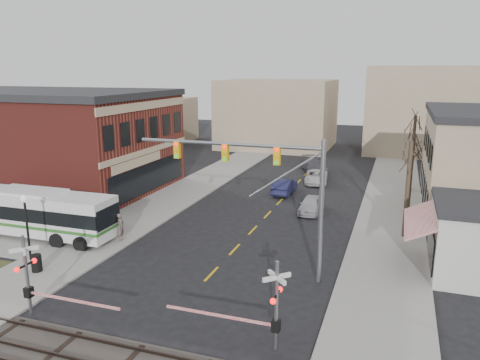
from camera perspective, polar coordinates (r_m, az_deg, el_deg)
name	(u,v)px	position (r m, az deg, el deg)	size (l,w,h in m)	color
ground	(197,289)	(26.04, -5.22, -13.10)	(160.00, 160.00, 0.00)	black
sidewalk_west	(192,187)	(46.90, -5.84, -0.91)	(5.00, 60.00, 0.12)	gray
sidewalk_east	(392,205)	(42.77, 17.99, -2.92)	(5.00, 60.00, 0.12)	gray
brick_building	(17,138)	(52.70, -25.50, 4.70)	(30.40, 15.40, 9.60)	maroon
tree_east_a	(407,190)	(34.16, 19.72, -1.12)	(0.28, 0.28, 6.75)	#382B21
tree_east_b	(411,175)	(40.07, 20.09, 0.58)	(0.28, 0.28, 6.30)	#382B21
tree_east_c	(412,153)	(47.85, 20.28, 3.09)	(0.28, 0.28, 7.20)	#382B21
transit_bus	(31,212)	(35.97, -24.11, -3.56)	(12.60, 2.90, 3.24)	silver
traffic_signal_mast	(269,177)	(25.81, 3.52, 0.38)	(10.92, 0.30, 8.00)	gray
rr_crossing_west	(34,277)	(24.71, -23.81, -10.73)	(5.60, 1.36, 4.00)	gray
rr_crossing_east	(266,305)	(20.25, 3.24, -15.00)	(5.60, 1.36, 4.00)	gray
street_lamp	(26,214)	(31.11, -24.66, -3.76)	(0.44, 0.44, 4.10)	black
trash_bin	(36,263)	(29.95, -23.56, -9.26)	(0.60, 0.60, 1.01)	black
car_a	(311,204)	(39.04, 8.66, -2.97)	(1.64, 4.09, 1.39)	#ACABB0
car_b	(285,186)	(44.64, 5.46, -0.76)	(1.53, 4.38, 1.44)	#1A1C41
car_c	(316,177)	(49.21, 9.28, 0.38)	(2.19, 4.75, 1.32)	silver
car_d	(314,165)	(54.38, 9.02, 1.79)	(2.27, 5.58, 1.62)	#46454A
pedestrian_near	(121,227)	(33.06, -14.32, -5.57)	(0.70, 0.46, 1.92)	#62514E
pedestrian_far	(114,215)	(35.77, -15.09, -4.19)	(0.92, 0.72, 1.90)	#322F52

